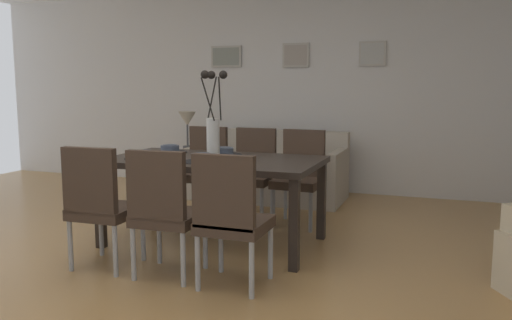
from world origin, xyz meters
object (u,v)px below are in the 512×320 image
table_lamp (187,123)px  framed_picture_center (296,55)px  dining_chair_mid_left (230,214)px  dining_chair_mid_right (300,172)px  dining_table (213,167)px  framed_picture_left (226,57)px  dining_chair_near_left (100,201)px  dining_chair_near_right (204,166)px  dining_chair_far_right (252,169)px  bowl_near_right (170,148)px  sofa (269,175)px  bowl_far_left (202,157)px  side_table (188,172)px  bowl_far_right (224,151)px  centerpiece_vase (213,125)px  bowl_near_left (144,154)px  framed_picture_right (372,54)px  dining_chair_far_left (164,207)px

table_lamp → framed_picture_center: bearing=29.1°
framed_picture_center → table_lamp: bearing=-150.9°
dining_chair_mid_left → dining_chair_mid_right: (-0.01, 1.80, 0.00)m
dining_table → framed_picture_left: 2.92m
dining_chair_near_left → framed_picture_center: (0.51, 3.43, 1.22)m
dining_chair_near_right → dining_chair_far_right: bearing=0.1°
framed_picture_left → dining_chair_near_right: bearing=-75.0°
bowl_near_right → sofa: bowl_near_right is taller
bowl_far_left → side_table: size_ratio=0.33×
bowl_far_right → framed_picture_center: framed_picture_center is taller
side_table → framed_picture_left: size_ratio=1.21×
centerpiece_vase → side_table: (-1.21, 1.87, -0.76)m
dining_chair_mid_left → bowl_near_left: dining_chair_mid_left is taller
bowl_near_left → framed_picture_right: 3.29m
dining_table → table_lamp: size_ratio=3.53×
bowl_near_left → table_lamp: 2.21m
bowl_far_right → side_table: (-1.21, 1.65, -0.52)m
centerpiece_vase → side_table: centerpiece_vase is taller
centerpiece_vase → dining_chair_near_right: bearing=119.9°
dining_chair_near_left → bowl_near_left: size_ratio=5.41×
bowl_far_right → framed_picture_center: (0.00, 2.32, 0.95)m
bowl_far_left → framed_picture_right: 3.09m
dining_table → centerpiece_vase: bearing=55.3°
dining_chair_near_right → bowl_near_left: size_ratio=5.41×
dining_chair_mid_left → bowl_far_left: size_ratio=5.41×
dining_table → framed_picture_left: framed_picture_left is taller
dining_chair_far_left → dining_chair_mid_left: bearing=-3.0°
dining_chair_far_right → dining_chair_mid_left: (0.52, -1.83, 0.00)m
dining_table → dining_chair_near_left: dining_chair_near_left is taller
dining_chair_near_left → dining_chair_near_right: 1.80m
bowl_near_right → centerpiece_vase: bearing=-22.4°
dining_chair_far_left → sofa: (-0.17, 2.81, -0.23)m
bowl_far_left → framed_picture_left: (-0.96, 2.77, 0.95)m
bowl_far_left → framed_picture_right: size_ratio=0.53×
dining_chair_near_right → bowl_near_right: bearing=-91.1°
framed_picture_left → bowl_far_right: bearing=-67.5°
dining_chair_near_right → sofa: size_ratio=0.51×
framed_picture_left → bowl_near_right: bearing=-79.7°
framed_picture_right → dining_chair_far_right: bearing=-120.2°
framed_picture_left → framed_picture_right: 1.92m
sofa → framed_picture_center: (0.15, 0.62, 1.45)m
dining_chair_far_right → dining_chair_mid_left: bearing=-74.1°
dining_table → centerpiece_vase: 0.36m
dining_table → bowl_near_right: bearing=157.4°
table_lamp → framed_picture_center: 1.62m
dining_table → sofa: 1.97m
centerpiece_vase → framed_picture_center: size_ratio=2.13×
side_table → bowl_near_right: bearing=-67.9°
bowl_far_left → framed_picture_left: 3.09m
dining_chair_far_left → framed_picture_right: size_ratio=2.85×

